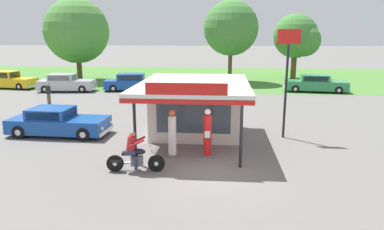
{
  "coord_description": "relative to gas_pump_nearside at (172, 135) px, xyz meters",
  "views": [
    {
      "loc": [
        0.37,
        -12.43,
        5.05
      ],
      "look_at": [
        -1.01,
        3.29,
        1.4
      ],
      "focal_mm": 32.73,
      "sensor_mm": 36.0,
      "label": 1
    }
  ],
  "objects": [
    {
      "name": "featured_classic_sedan",
      "position": [
        -6.31,
        2.73,
        -0.28
      ],
      "size": [
        5.17,
        2.16,
        1.4
      ],
      "color": "#19479E",
      "rests_on": "ground"
    },
    {
      "name": "gas_pump_nearside",
      "position": [
        0.0,
        0.0,
        0.0
      ],
      "size": [
        0.44,
        0.44,
        2.01
      ],
      "color": "slate",
      "rests_on": "ground"
    },
    {
      "name": "ground_plane",
      "position": [
        1.69,
        -1.52,
        -0.92
      ],
      "size": [
        300.0,
        300.0,
        0.0
      ],
      "primitive_type": "plane",
      "color": "slate"
    },
    {
      "name": "tree_oak_right",
      "position": [
        10.48,
        27.57,
        3.79
      ],
      "size": [
        5.15,
        5.06,
        7.36
      ],
      "color": "brown",
      "rests_on": "ground"
    },
    {
      "name": "service_station_kiosk",
      "position": [
        0.74,
        3.2,
        0.73
      ],
      "size": [
        5.02,
        7.06,
        3.32
      ],
      "color": "beige",
      "rests_on": "ground"
    },
    {
      "name": "parked_car_back_row_right",
      "position": [
        -18.41,
        17.72,
        -0.19
      ],
      "size": [
        5.66,
        2.51,
        1.63
      ],
      "color": "gold",
      "rests_on": "ground"
    },
    {
      "name": "bystander_chatting_near_pumps",
      "position": [
        -10.68,
        10.4,
        -0.09
      ],
      "size": [
        0.34,
        0.34,
        1.57
      ],
      "color": "brown",
      "rests_on": "ground"
    },
    {
      "name": "roadside_pole_sign",
      "position": [
        5.14,
        3.25,
        2.65
      ],
      "size": [
        1.1,
        0.12,
        5.3
      ],
      "color": "black",
      "rests_on": "ground"
    },
    {
      "name": "tree_oak_far_left",
      "position": [
        2.67,
        23.92,
        4.67
      ],
      "size": [
        5.74,
        5.74,
        8.56
      ],
      "color": "brown",
      "rests_on": "ground"
    },
    {
      "name": "grass_verge_strip",
      "position": [
        1.69,
        28.48,
        -0.92
      ],
      "size": [
        120.0,
        24.0,
        0.01
      ],
      "primitive_type": "cube",
      "color": "#477A33",
      "rests_on": "ground"
    },
    {
      "name": "parked_car_back_row_far_right",
      "position": [
        10.37,
        18.02,
        -0.21
      ],
      "size": [
        5.67,
        2.31,
        1.53
      ],
      "color": "#2D844C",
      "rests_on": "ground"
    },
    {
      "name": "parked_car_back_row_centre_left",
      "position": [
        -12.06,
        16.35,
        -0.19
      ],
      "size": [
        5.17,
        2.32,
        1.58
      ],
      "color": "#B7B7BC",
      "rests_on": "ground"
    },
    {
      "name": "gas_pump_offside",
      "position": [
        1.48,
        0.0,
        0.03
      ],
      "size": [
        0.44,
        0.44,
        2.08
      ],
      "color": "slate",
      "rests_on": "ground"
    },
    {
      "name": "motorcycle_with_rider",
      "position": [
        -1.17,
        -1.81,
        -0.27
      ],
      "size": [
        2.19,
        0.7,
        1.58
      ],
      "color": "black",
      "rests_on": "ground"
    },
    {
      "name": "parked_car_back_row_far_left",
      "position": [
        -6.08,
        17.37,
        -0.21
      ],
      "size": [
        5.67,
        2.55,
        1.56
      ],
      "color": "#19479E",
      "rests_on": "ground"
    },
    {
      "name": "tree_oak_centre",
      "position": [
        -13.85,
        23.85,
        4.47
      ],
      "size": [
        6.94,
        6.94,
        8.87
      ],
      "color": "brown",
      "rests_on": "ground"
    },
    {
      "name": "parked_car_back_row_centre",
      "position": [
        1.46,
        16.26,
        -0.19
      ],
      "size": [
        5.28,
        3.06,
        1.64
      ],
      "color": "#E55993",
      "rests_on": "ground"
    }
  ]
}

